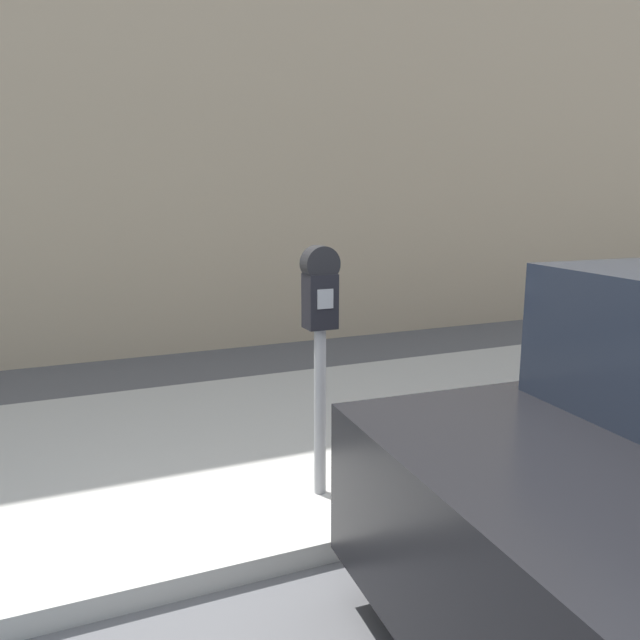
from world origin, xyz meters
TOP-DOWN VIEW (x-y plane):
  - sidewalk at (0.00, 2.20)m, footprint 24.00×2.80m
  - building_facade at (0.00, 5.27)m, footprint 24.00×0.30m
  - parking_meter at (0.23, 1.29)m, footprint 0.19×0.14m

SIDE VIEW (x-z plane):
  - sidewalk at x=0.00m, z-range 0.00..0.11m
  - parking_meter at x=0.23m, z-range 0.39..1.76m
  - building_facade at x=0.00m, z-range 0.00..6.67m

